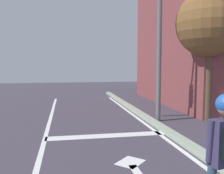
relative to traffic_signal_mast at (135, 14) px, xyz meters
name	(u,v)px	position (x,y,z in m)	size (l,w,h in m)	color
lane_line_center	(37,168)	(-2.88, -3.42, -3.69)	(0.12, 20.00, 0.01)	silver
lane_line_curbside	(190,157)	(0.31, -3.42, -3.69)	(0.12, 20.00, 0.01)	silver
stop_bar	(106,136)	(-1.21, -1.50, -3.69)	(3.34, 0.40, 0.01)	silver
lane_arrow_head	(130,162)	(-1.05, -3.47, -3.69)	(0.56, 0.44, 0.01)	silver
curb_strip	(201,153)	(0.56, -3.42, -3.62)	(0.24, 24.00, 0.14)	#97A58E
traffic_signal_mast	(135,14)	(0.00, 0.00, 0.00)	(4.25, 0.34, 5.42)	slate
roadside_tree	(210,24)	(2.65, -0.21, -0.29)	(2.35, 2.35, 4.60)	brown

